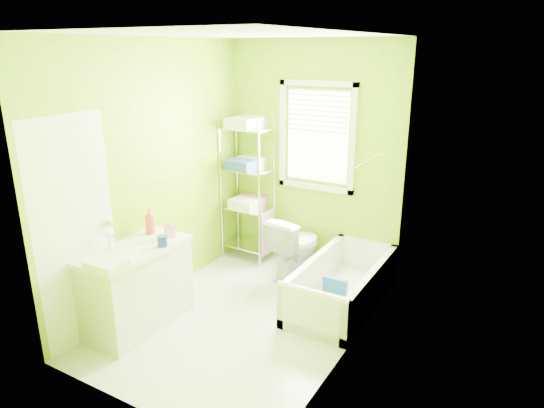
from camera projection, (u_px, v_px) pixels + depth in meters
The scene contains 9 objects.
ground at pixel (246, 317), 4.72m from camera, with size 2.90×2.90×0.00m, color silver.
room_envelope at pixel (243, 161), 4.24m from camera, with size 2.14×2.94×2.62m.
window at pixel (317, 131), 5.37m from camera, with size 0.92×0.05×1.22m.
door at pixel (76, 234), 4.08m from camera, with size 0.09×0.80×2.00m.
right_wall_decor at pixel (352, 205), 3.80m from camera, with size 0.04×1.48×1.17m.
bathtub at pixel (341, 291), 4.90m from camera, with size 0.69×1.48×0.48m.
toilet at pixel (295, 246), 5.48m from camera, with size 0.40×0.71×0.72m, color white.
vanity at pixel (136, 284), 4.46m from camera, with size 0.56×1.07×1.02m.
wire_shelf_unit at pixel (249, 174), 5.75m from camera, with size 0.60×0.47×1.74m.
Camera 1 is at (2.29, -3.47, 2.50)m, focal length 32.00 mm.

